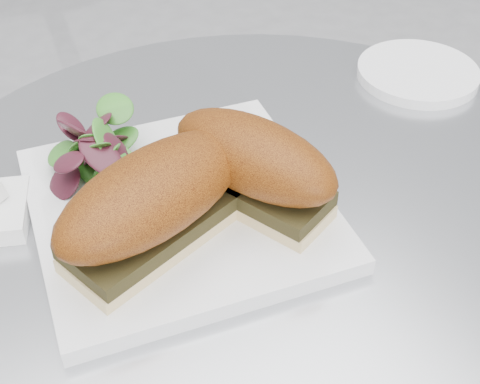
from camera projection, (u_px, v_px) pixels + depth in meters
The scene contains 6 objects.
table at pixel (258, 379), 0.75m from camera, with size 0.70×0.70×0.73m.
plate at pixel (180, 208), 0.59m from camera, with size 0.25×0.25×0.02m, color white.
sandwich_left at pixel (154, 201), 0.53m from camera, with size 0.20×0.14×0.08m.
sandwich_right at pixel (254, 164), 0.56m from camera, with size 0.13×0.17×0.08m.
salad at pixel (92, 150), 0.60m from camera, with size 0.10×0.10×0.05m, color #3D872C, non-canonical shape.
saucer at pixel (418, 73), 0.77m from camera, with size 0.14×0.14×0.01m, color white.
Camera 1 is at (-0.22, -0.37, 1.14)m, focal length 50.00 mm.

